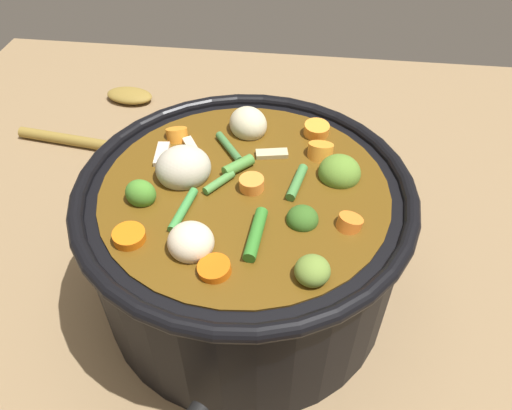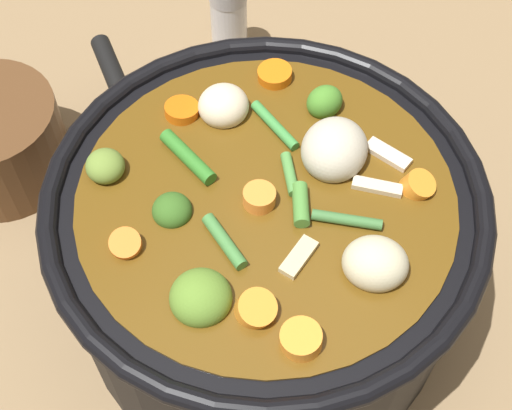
% 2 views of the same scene
% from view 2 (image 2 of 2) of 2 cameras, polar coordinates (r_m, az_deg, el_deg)
% --- Properties ---
extents(ground_plane, '(1.10, 1.10, 0.00)m').
position_cam_2_polar(ground_plane, '(0.63, 0.63, -7.06)').
color(ground_plane, '#8C704C').
extents(cooking_pot, '(0.31, 0.31, 0.18)m').
position_cam_2_polar(cooking_pot, '(0.56, 0.72, -3.27)').
color(cooking_pot, black).
rests_on(cooking_pot, ground_plane).
extents(salt_shaker, '(0.04, 0.04, 0.08)m').
position_cam_2_polar(salt_shaker, '(0.78, -2.13, 14.22)').
color(salt_shaker, silver).
rests_on(salt_shaker, ground_plane).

